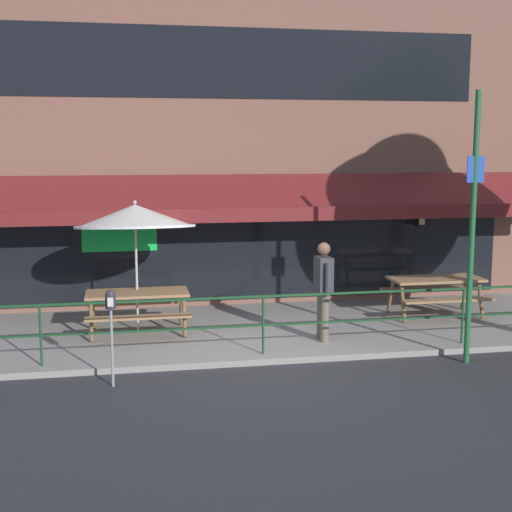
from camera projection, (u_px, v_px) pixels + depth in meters
The scene contains 10 objects.
ground_plane at pixel (267, 365), 11.24m from camera, with size 120.00×120.00×0.00m, color #2D2D30.
patio_deck at pixel (245, 330), 13.18m from camera, with size 15.00×4.00×0.10m, color gray.
restaurant_building at pixel (227, 137), 14.79m from camera, with size 15.00×1.60×7.25m.
patio_railing at pixel (263, 312), 11.41m from camera, with size 13.84×0.04×0.97m.
picnic_table_left at pixel (137, 300), 12.66m from camera, with size 1.80×1.42×0.76m.
picnic_table_centre at pixel (436, 286), 13.99m from camera, with size 1.80×1.42×0.76m.
patio_umbrella_left at pixel (135, 217), 12.62m from camera, with size 2.14×2.14×2.39m.
pedestrian_walking at pixel (323, 286), 12.17m from camera, with size 0.25×0.62×1.71m.
parking_meter_near at pixel (111, 309), 10.09m from camera, with size 0.15×0.16×1.42m.
street_sign_pole at pixel (472, 227), 11.04m from camera, with size 0.28×0.09×4.27m.
Camera 1 is at (-2.16, -10.62, 3.45)m, focal length 50.00 mm.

